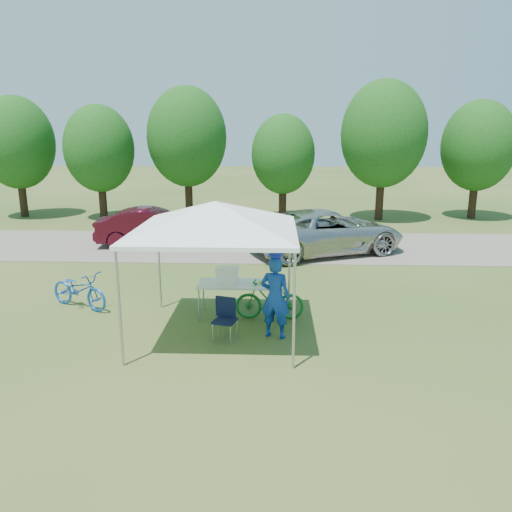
{
  "coord_description": "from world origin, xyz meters",
  "views": [
    {
      "loc": [
        1.17,
        -9.5,
        4.03
      ],
      "look_at": [
        0.72,
        2.0,
        1.15
      ],
      "focal_mm": 35.0,
      "sensor_mm": 36.0,
      "label": 1
    }
  ],
  "objects_px": {
    "bike_blue": "(79,290)",
    "minivan": "(326,231)",
    "cyclist": "(275,297)",
    "folding_chair": "(225,315)",
    "cooler": "(227,275)",
    "sedan": "(154,227)",
    "folding_table": "(241,285)",
    "bike_green": "(270,299)"
  },
  "relations": [
    {
      "from": "minivan",
      "to": "cooler",
      "type": "bearing_deg",
      "value": 132.24
    },
    {
      "from": "bike_blue",
      "to": "minivan",
      "type": "distance_m",
      "value": 8.44
    },
    {
      "from": "cooler",
      "to": "cyclist",
      "type": "xyz_separation_m",
      "value": [
        1.06,
        -1.11,
        -0.13
      ]
    },
    {
      "from": "folding_chair",
      "to": "cooler",
      "type": "relative_size",
      "value": 1.66
    },
    {
      "from": "sedan",
      "to": "folding_table",
      "type": "bearing_deg",
      "value": -158.24
    },
    {
      "from": "cyclist",
      "to": "minivan",
      "type": "bearing_deg",
      "value": -87.35
    },
    {
      "from": "cyclist",
      "to": "sedan",
      "type": "height_order",
      "value": "cyclist"
    },
    {
      "from": "folding_chair",
      "to": "sedan",
      "type": "xyz_separation_m",
      "value": [
        -3.37,
        8.18,
        0.21
      ]
    },
    {
      "from": "cooler",
      "to": "minivan",
      "type": "relative_size",
      "value": 0.09
    },
    {
      "from": "cyclist",
      "to": "sedan",
      "type": "bearing_deg",
      "value": -45.58
    },
    {
      "from": "bike_blue",
      "to": "minivan",
      "type": "bearing_deg",
      "value": -21.19
    },
    {
      "from": "folding_chair",
      "to": "cooler",
      "type": "bearing_deg",
      "value": 108.98
    },
    {
      "from": "cooler",
      "to": "minivan",
      "type": "height_order",
      "value": "minivan"
    },
    {
      "from": "cyclist",
      "to": "bike_blue",
      "type": "distance_m",
      "value": 4.84
    },
    {
      "from": "cyclist",
      "to": "bike_green",
      "type": "xyz_separation_m",
      "value": [
        -0.12,
        0.98,
        -0.38
      ]
    },
    {
      "from": "bike_blue",
      "to": "minivan",
      "type": "xyz_separation_m",
      "value": [
        6.29,
        5.62,
        0.31
      ]
    },
    {
      "from": "bike_blue",
      "to": "minivan",
      "type": "height_order",
      "value": "minivan"
    },
    {
      "from": "cyclist",
      "to": "bike_green",
      "type": "bearing_deg",
      "value": -66.96
    },
    {
      "from": "folding_chair",
      "to": "sedan",
      "type": "bearing_deg",
      "value": 128.16
    },
    {
      "from": "cooler",
      "to": "bike_blue",
      "type": "bearing_deg",
      "value": 173.23
    },
    {
      "from": "cyclist",
      "to": "minivan",
      "type": "xyz_separation_m",
      "value": [
        1.71,
        7.15,
        -0.08
      ]
    },
    {
      "from": "bike_green",
      "to": "sedan",
      "type": "distance_m",
      "value": 8.29
    },
    {
      "from": "folding_chair",
      "to": "minivan",
      "type": "xyz_separation_m",
      "value": [
        2.7,
        7.23,
        0.27
      ]
    },
    {
      "from": "folding_chair",
      "to": "bike_green",
      "type": "xyz_separation_m",
      "value": [
        0.87,
        1.06,
        -0.03
      ]
    },
    {
      "from": "folding_table",
      "to": "minivan",
      "type": "height_order",
      "value": "minivan"
    },
    {
      "from": "folding_chair",
      "to": "sedan",
      "type": "relative_size",
      "value": 0.2
    },
    {
      "from": "cooler",
      "to": "sedan",
      "type": "bearing_deg",
      "value": 115.32
    },
    {
      "from": "bike_blue",
      "to": "minivan",
      "type": "relative_size",
      "value": 0.32
    },
    {
      "from": "folding_chair",
      "to": "minivan",
      "type": "height_order",
      "value": "minivan"
    },
    {
      "from": "sedan",
      "to": "bike_green",
      "type": "bearing_deg",
      "value": -154.77
    },
    {
      "from": "bike_green",
      "to": "sedan",
      "type": "height_order",
      "value": "sedan"
    },
    {
      "from": "folding_chair",
      "to": "bike_green",
      "type": "distance_m",
      "value": 1.37
    },
    {
      "from": "minivan",
      "to": "sedan",
      "type": "relative_size",
      "value": 1.3
    },
    {
      "from": "folding_chair",
      "to": "cooler",
      "type": "height_order",
      "value": "cooler"
    },
    {
      "from": "folding_table",
      "to": "folding_chair",
      "type": "height_order",
      "value": "folding_chair"
    },
    {
      "from": "folding_chair",
      "to": "bike_green",
      "type": "height_order",
      "value": "bike_green"
    },
    {
      "from": "minivan",
      "to": "folding_chair",
      "type": "bearing_deg",
      "value": 136.39
    },
    {
      "from": "folding_table",
      "to": "minivan",
      "type": "bearing_deg",
      "value": 67.8
    },
    {
      "from": "cooler",
      "to": "bike_green",
      "type": "relative_size",
      "value": 0.33
    },
    {
      "from": "bike_blue",
      "to": "folding_chair",
      "type": "bearing_deg",
      "value": -87.22
    },
    {
      "from": "cooler",
      "to": "bike_green",
      "type": "distance_m",
      "value": 1.07
    },
    {
      "from": "cyclist",
      "to": "bike_green",
      "type": "distance_m",
      "value": 1.06
    }
  ]
}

